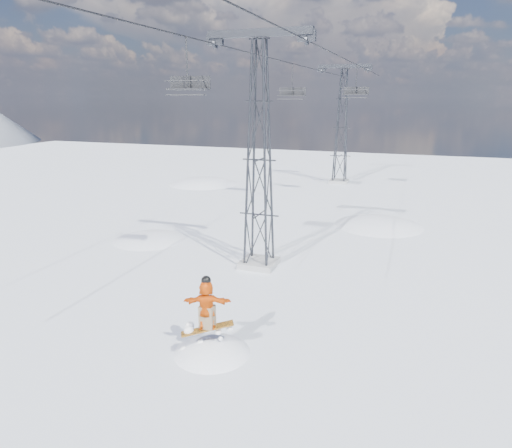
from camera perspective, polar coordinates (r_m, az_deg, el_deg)
The scene contains 9 objects.
ground at distance 17.45m, azimuth -11.07°, elevation -13.71°, with size 120.00×120.00×0.00m, color white.
snow_terrain at distance 40.75m, azimuth -1.02°, elevation -10.65°, with size 39.00×37.00×22.00m.
lift_tower_near at distance 22.39m, azimuth 0.39°, elevation 7.95°, with size 5.20×1.80×11.43m.
lift_tower_far at distance 46.64m, azimuth 10.64°, elevation 11.70°, with size 5.20×1.80×11.43m.
haul_cables at distance 33.36m, azimuth 7.24°, elevation 19.63°, with size 4.46×51.00×0.06m.
snowboarder_jump at distance 17.22m, azimuth -5.37°, elevation -20.32°, with size 4.40×4.40×6.87m.
lift_chair_near at distance 20.43m, azimuth -8.44°, elevation 16.90°, with size 1.89×0.54×2.35m.
lift_chair_mid at distance 38.61m, azimuth 12.38°, elevation 15.86°, with size 2.02×0.58×2.50m.
lift_chair_far at distance 36.36m, azimuth 4.53°, elevation 16.07°, with size 2.10×0.60×2.61m.
Camera 1 is at (8.01, -12.98, 8.47)m, focal length 32.00 mm.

